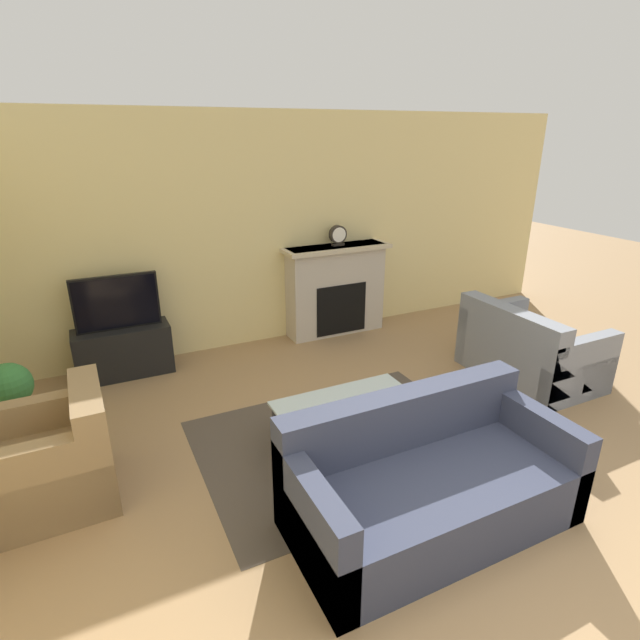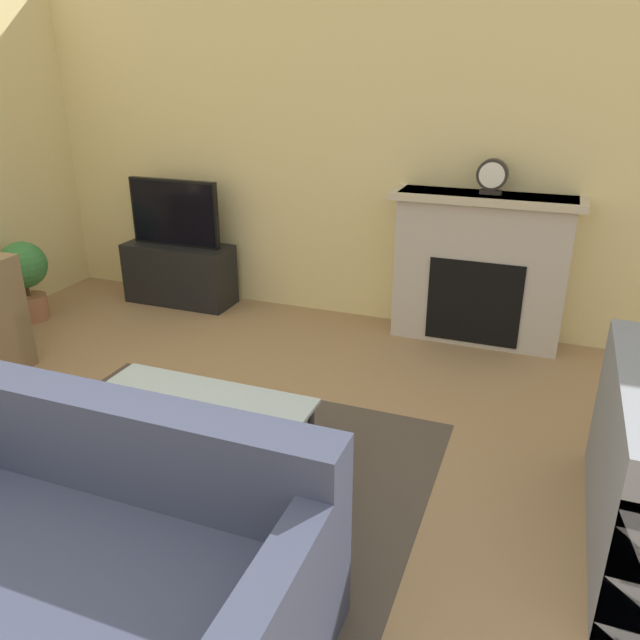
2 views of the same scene
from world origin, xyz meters
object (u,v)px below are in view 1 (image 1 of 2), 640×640
Objects in this scene: couch_loveseat at (528,352)px; armchair_by_window at (59,461)px; coffee_table at (347,407)px; mantel_clock at (338,235)px; tv at (116,303)px; potted_plant at (10,394)px; couch_sectional at (428,483)px.

couch_loveseat is 1.58× the size of armchair_by_window.
mantel_clock is (1.12, 2.31, 0.89)m from coffee_table.
mantel_clock is (-1.20, 2.04, 0.98)m from couch_loveseat.
couch_loveseat is 2.33m from coffee_table.
couch_loveseat is at bearing -59.59° from mantel_clock.
tv is at bearing 124.29° from coffee_table.
armchair_by_window is (-4.42, 0.08, 0.01)m from couch_loveseat.
mantel_clock is (3.58, 0.91, 0.88)m from potted_plant.
mantel_clock reaches higher than tv.
couch_loveseat is 1.12× the size of coffee_table.
coffee_table is at bearing 95.04° from couch_sectional.
potted_plant is (-0.97, -0.81, -0.43)m from tv.
tv is at bearing 160.96° from armchair_by_window.
couch_loveseat is (2.23, 1.22, 0.00)m from couch_sectional.
armchair_by_window is 0.71× the size of coffee_table.
couch_loveseat and armchair_by_window have the same top height.
mantel_clock reaches higher than potted_plant.
armchair_by_window is 3.29× the size of mantel_clock.
couch_sectional is at bearing -63.29° from tv.
coffee_table is at bearing -55.71° from tv.
mantel_clock is at bearing 2.31° from tv.
potted_plant is 3.80m from mantel_clock.
armchair_by_window is 2.14m from coffee_table.
tv is 3.38× the size of mantel_clock.
couch_sectional is 1.45× the size of couch_loveseat.
tv reaches higher than coffee_table.
coffee_table is at bearing 96.66° from couch_loveseat.
mantel_clock reaches higher than armchair_by_window.
armchair_by_window is 3.90m from mantel_clock.
coffee_table is (-0.08, 0.95, 0.09)m from couch_sectional.
couch_sectional is 2.54m from couch_loveseat.
coffee_table is at bearing -29.51° from potted_plant.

